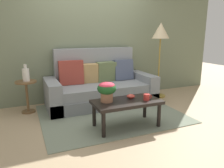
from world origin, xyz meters
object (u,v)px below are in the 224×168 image
(coffee_table, at_px, (127,104))
(snack_bowl, at_px, (131,96))
(couch, at_px, (100,87))
(floor_lamp, at_px, (161,36))
(side_table, at_px, (27,91))
(table_vase, at_px, (26,74))
(coffee_mug, at_px, (147,97))
(potted_plant, at_px, (107,89))

(coffee_table, height_order, snack_bowl, snack_bowl)
(couch, xyz_separation_m, floor_lamp, (1.39, -0.05, 1.02))
(side_table, relative_size, table_vase, 1.96)
(side_table, bearing_deg, snack_bowl, -39.11)
(couch, xyz_separation_m, coffee_mug, (0.27, -1.36, 0.13))
(side_table, bearing_deg, potted_plant, -48.13)
(floor_lamp, height_order, snack_bowl, floor_lamp)
(potted_plant, distance_m, snack_bowl, 0.43)
(couch, distance_m, coffee_table, 1.26)
(coffee_mug, distance_m, snack_bowl, 0.25)
(coffee_mug, xyz_separation_m, snack_bowl, (-0.18, 0.17, -0.01))
(table_vase, bearing_deg, coffee_table, -42.79)
(potted_plant, bearing_deg, snack_bowl, -0.25)
(floor_lamp, relative_size, snack_bowl, 12.50)
(coffee_table, xyz_separation_m, floor_lamp, (1.41, 1.20, 0.99))
(side_table, height_order, potted_plant, potted_plant)
(floor_lamp, distance_m, coffee_mug, 1.93)
(snack_bowl, height_order, table_vase, table_vase)
(couch, xyz_separation_m, potted_plant, (-0.32, -1.19, 0.27))
(coffee_mug, bearing_deg, snack_bowl, 137.75)
(side_table, bearing_deg, floor_lamp, -1.31)
(potted_plant, height_order, snack_bowl, potted_plant)
(couch, bearing_deg, coffee_mug, -78.95)
(side_table, bearing_deg, couch, -0.39)
(snack_bowl, bearing_deg, table_vase, 140.89)
(couch, relative_size, snack_bowl, 16.40)
(coffee_table, xyz_separation_m, snack_bowl, (0.11, 0.07, 0.09))
(coffee_table, relative_size, snack_bowl, 7.82)
(floor_lamp, bearing_deg, potted_plant, -146.40)
(coffee_table, relative_size, table_vase, 3.43)
(couch, height_order, side_table, couch)
(floor_lamp, bearing_deg, coffee_mug, -130.75)
(floor_lamp, xyz_separation_m, potted_plant, (-1.71, -1.14, -0.75))
(potted_plant, bearing_deg, couch, 74.92)
(table_vase, bearing_deg, couch, -0.01)
(couch, distance_m, snack_bowl, 1.20)
(side_table, distance_m, floor_lamp, 2.94)
(table_vase, bearing_deg, snack_bowl, -39.11)
(side_table, bearing_deg, coffee_table, -42.75)
(couch, relative_size, coffee_table, 2.10)
(coffee_table, distance_m, side_table, 1.87)
(coffee_mug, height_order, table_vase, table_vase)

